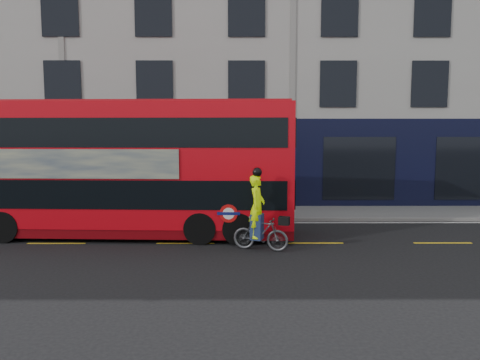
{
  "coord_description": "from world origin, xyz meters",
  "views": [
    {
      "loc": [
        -2.37,
        -12.71,
        3.49
      ],
      "look_at": [
        -2.31,
        1.56,
        1.97
      ],
      "focal_mm": 35.0,
      "sensor_mm": 36.0,
      "label": 1
    }
  ],
  "objects": [
    {
      "name": "pavement",
      "position": [
        0.0,
        6.5,
        0.06
      ],
      "size": [
        60.0,
        3.0,
        0.12
      ],
      "primitive_type": "cube",
      "color": "slate",
      "rests_on": "ground"
    },
    {
      "name": "ground",
      "position": [
        0.0,
        0.0,
        0.0
      ],
      "size": [
        120.0,
        120.0,
        0.0
      ],
      "primitive_type": "plane",
      "color": "black",
      "rests_on": "ground"
    },
    {
      "name": "bus",
      "position": [
        -6.02,
        2.61,
        2.27
      ],
      "size": [
        11.07,
        2.98,
        4.42
      ],
      "rotation": [
        0.0,
        0.0,
        -0.04
      ],
      "color": "red",
      "rests_on": "ground"
    },
    {
      "name": "kerb",
      "position": [
        0.0,
        5.0,
        0.07
      ],
      "size": [
        60.0,
        0.12,
        0.13
      ],
      "primitive_type": "cube",
      "color": "gray",
      "rests_on": "ground"
    },
    {
      "name": "lane_dashes",
      "position": [
        0.0,
        1.5,
        0.0
      ],
      "size": [
        58.0,
        0.12,
        0.01
      ],
      "primitive_type": null,
      "color": "gold",
      "rests_on": "ground"
    },
    {
      "name": "road_edge_line",
      "position": [
        0.0,
        4.7,
        0.0
      ],
      "size": [
        58.0,
        0.1,
        0.01
      ],
      "primitive_type": "cube",
      "color": "silver",
      "rests_on": "ground"
    },
    {
      "name": "building_terrace",
      "position": [
        0.0,
        12.94,
        7.49
      ],
      "size": [
        50.0,
        10.07,
        15.0
      ],
      "color": "#A3A199",
      "rests_on": "ground"
    },
    {
      "name": "cyclist",
      "position": [
        -1.75,
        0.67,
        0.84
      ],
      "size": [
        1.72,
        0.95,
        2.43
      ],
      "rotation": [
        0.0,
        0.0,
        -0.31
      ],
      "color": "#4A4B4F",
      "rests_on": "ground"
    }
  ]
}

